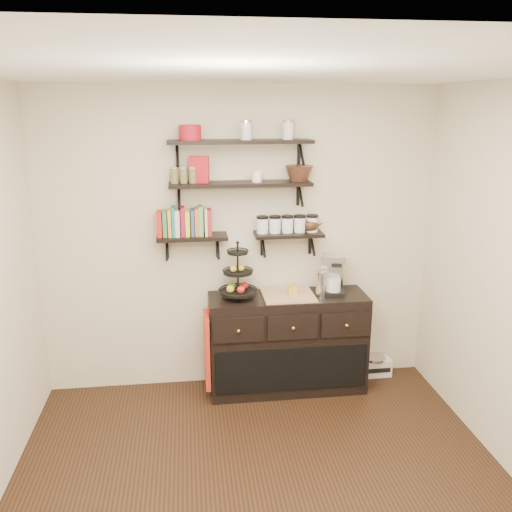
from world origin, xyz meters
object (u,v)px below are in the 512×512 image
Objects in this scene: sideboard at (287,342)px; radio at (374,366)px; coffee_maker at (333,275)px; fruit_stand at (238,280)px.

sideboard is 4.38× the size of radio.
coffee_maker is (0.40, 0.02, 0.62)m from sideboard.
sideboard is at bearing -0.45° from fruit_stand.
fruit_stand is 1.53× the size of radio.
fruit_stand is 1.65m from radio.
sideboard is 3.89× the size of coffee_maker.
sideboard is 0.76m from fruit_stand.
fruit_stand is at bearing 179.55° from sideboard.
sideboard is 0.74m from coffee_maker.
sideboard is at bearing -165.96° from coffee_maker.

